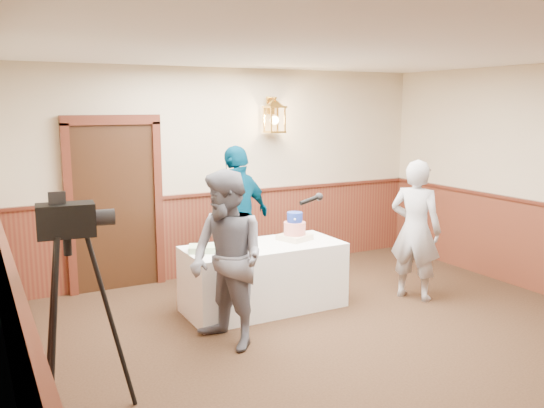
{
  "coord_description": "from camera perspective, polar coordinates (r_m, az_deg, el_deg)",
  "views": [
    {
      "loc": [
        -3.19,
        -3.72,
        2.32
      ],
      "look_at": [
        -0.3,
        1.7,
        1.25
      ],
      "focal_mm": 38.0,
      "sensor_mm": 36.0,
      "label": 1
    }
  ],
  "objects": [
    {
      "name": "room_shell",
      "position": [
        5.28,
        8.75,
        1.07
      ],
      "size": [
        6.02,
        7.02,
        2.81
      ],
      "color": "beige",
      "rests_on": "ground"
    },
    {
      "name": "baker",
      "position": [
        7.06,
        14.02,
        -2.51
      ],
      "size": [
        0.65,
        0.73,
        1.68
      ],
      "primitive_type": "imported",
      "rotation": [
        0.0,
        0.0,
        2.08
      ],
      "color": "#A5A5AA",
      "rests_on": "ground"
    },
    {
      "name": "display_table",
      "position": [
        6.61,
        -0.82,
        -7.23
      ],
      "size": [
        1.8,
        0.8,
        0.75
      ],
      "primitive_type": "cube",
      "color": "white",
      "rests_on": "ground"
    },
    {
      "name": "sheet_cake_green",
      "position": [
        6.25,
        -6.89,
        -4.41
      ],
      "size": [
        0.36,
        0.33,
        0.07
      ],
      "primitive_type": "cube",
      "rotation": [
        0.0,
        0.0,
        -0.4
      ],
      "color": "#A6CF92",
      "rests_on": "display_table"
    },
    {
      "name": "interviewer",
      "position": [
        5.5,
        -4.45,
        -5.55
      ],
      "size": [
        1.59,
        0.97,
        1.72
      ],
      "rotation": [
        0.0,
        0.0,
        -1.31
      ],
      "color": "slate",
      "rests_on": "ground"
    },
    {
      "name": "sheet_cake_yellow",
      "position": [
        6.27,
        -3.63,
        -4.34
      ],
      "size": [
        0.32,
        0.25,
        0.06
      ],
      "primitive_type": "cube",
      "rotation": [
        0.0,
        0.0,
        0.06
      ],
      "color": "#E4E78A",
      "rests_on": "display_table"
    },
    {
      "name": "ground",
      "position": [
        5.42,
        11.77,
        -15.68
      ],
      "size": [
        7.0,
        7.0,
        0.0
      ],
      "primitive_type": "plane",
      "color": "black",
      "rests_on": "ground"
    },
    {
      "name": "tiered_cake",
      "position": [
        6.73,
        2.26,
        -2.5
      ],
      "size": [
        0.41,
        0.41,
        0.33
      ],
      "rotation": [
        0.0,
        0.0,
        0.35
      ],
      "color": "#F5E1C0",
      "rests_on": "display_table"
    },
    {
      "name": "tv_camera_rig",
      "position": [
        4.55,
        -19.16,
        -11.14
      ],
      "size": [
        0.64,
        0.59,
        1.62
      ],
      "rotation": [
        0.0,
        0.0,
        -0.1
      ],
      "color": "black",
      "rests_on": "ground"
    },
    {
      "name": "assistant_p",
      "position": [
        7.18,
        -3.36,
        -1.45
      ],
      "size": [
        1.16,
        0.85,
        1.82
      ],
      "primitive_type": "imported",
      "rotation": [
        0.0,
        0.0,
        3.57
      ],
      "color": "#003A58",
      "rests_on": "ground"
    }
  ]
}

